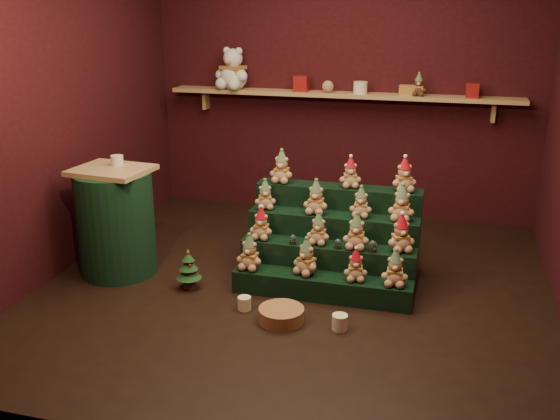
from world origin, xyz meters
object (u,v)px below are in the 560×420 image
(mug_right, at_px, (340,322))
(white_bear, at_px, (233,63))
(riser_tier_front, at_px, (322,287))
(wicker_basket, at_px, (281,315))
(mug_left, at_px, (244,303))
(snow_globe_b, at_px, (338,244))
(mini_christmas_tree, at_px, (189,269))
(snow_globe_c, at_px, (373,246))
(side_table, at_px, (116,222))
(brown_bear, at_px, (419,85))
(snow_globe_a, at_px, (293,239))

(mug_right, bearing_deg, white_bear, 123.58)
(mug_right, bearing_deg, riser_tier_front, 116.20)
(riser_tier_front, bearing_deg, white_bear, 125.16)
(mug_right, distance_m, wicker_basket, 0.43)
(mug_left, xyz_separation_m, white_bear, (-0.86, 2.31, 1.54))
(snow_globe_b, relative_size, white_bear, 0.15)
(white_bear, bearing_deg, mini_christmas_tree, -66.13)
(snow_globe_c, relative_size, mini_christmas_tree, 0.27)
(side_table, xyz_separation_m, mug_left, (1.25, -0.38, -0.40))
(snow_globe_c, xyz_separation_m, wicker_basket, (-0.56, -0.61, -0.36))
(riser_tier_front, height_order, side_table, side_table)
(mug_right, distance_m, brown_bear, 2.80)
(snow_globe_c, distance_m, brown_bear, 2.08)
(white_bear, height_order, brown_bear, white_bear)
(mini_christmas_tree, relative_size, mug_left, 3.39)
(wicker_basket, bearing_deg, snow_globe_c, 47.57)
(snow_globe_b, bearing_deg, snow_globe_a, 180.00)
(mug_left, relative_size, wicker_basket, 0.31)
(side_table, distance_m, mug_left, 1.37)
(snow_globe_b, distance_m, brown_bear, 2.12)
(riser_tier_front, xyz_separation_m, brown_bear, (0.53, 1.96, 1.34))
(mug_right, bearing_deg, snow_globe_a, 128.78)
(mug_left, xyz_separation_m, wicker_basket, (0.32, -0.11, 0.00))
(snow_globe_b, relative_size, snow_globe_c, 0.85)
(mug_left, bearing_deg, mug_right, -8.51)
(mug_right, relative_size, brown_bear, 0.51)
(snow_globe_a, distance_m, snow_globe_b, 0.36)
(snow_globe_c, height_order, wicker_basket, snow_globe_c)
(mini_christmas_tree, bearing_deg, snow_globe_c, 11.00)
(mini_christmas_tree, bearing_deg, snow_globe_b, 13.50)
(snow_globe_b, xyz_separation_m, white_bear, (-1.47, 1.80, 1.19))
(snow_globe_a, bearing_deg, brown_bear, 65.91)
(snow_globe_c, bearing_deg, mini_christmas_tree, -169.00)
(mini_christmas_tree, height_order, wicker_basket, mini_christmas_tree)
(mug_right, relative_size, white_bear, 0.21)
(snow_globe_b, height_order, brown_bear, brown_bear)
(side_table, relative_size, brown_bear, 4.20)
(riser_tier_front, bearing_deg, mug_right, -63.80)
(wicker_basket, height_order, brown_bear, brown_bear)
(snow_globe_a, xyz_separation_m, side_table, (-1.49, -0.13, 0.05))
(side_table, xyz_separation_m, wicker_basket, (1.56, -0.49, -0.40))
(riser_tier_front, bearing_deg, brown_bear, 74.78)
(riser_tier_front, height_order, snow_globe_b, snow_globe_b)
(mug_right, bearing_deg, brown_bear, 82.77)
(wicker_basket, bearing_deg, snow_globe_b, 64.68)
(snow_globe_c, height_order, mug_left, snow_globe_c)
(mug_right, height_order, white_bear, white_bear)
(mug_left, relative_size, mug_right, 0.90)
(mini_christmas_tree, xyz_separation_m, brown_bear, (1.59, 2.08, 1.26))
(riser_tier_front, relative_size, mug_left, 13.90)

